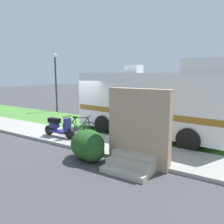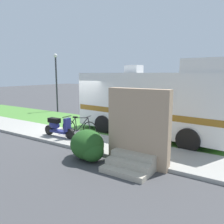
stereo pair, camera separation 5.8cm
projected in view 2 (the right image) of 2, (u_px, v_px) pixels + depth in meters
ground_plane at (78, 131)px, 11.38m from camera, size 80.00×80.00×0.00m
sidewalk at (60, 135)px, 10.39m from camera, size 24.00×2.00×0.12m
grass_strip at (96, 125)px, 12.61m from camera, size 24.00×3.40×0.08m
motorhome_rv at (155, 101)px, 10.29m from camera, size 7.15×3.12×3.37m
scooter at (58, 126)px, 9.90m from camera, size 1.69×0.50×0.97m
bicycle at (79, 127)px, 10.07m from camera, size 1.72×0.52×0.89m
pickup_truck_near at (143, 101)px, 15.56m from camera, size 5.25×2.20×1.81m
pickup_truck_far at (170, 98)px, 17.63m from camera, size 5.40×2.38×1.81m
porch_steps at (136, 136)px, 6.93m from camera, size 2.00×1.26×2.40m
bush_by_porch at (87, 146)px, 7.57m from camera, size 1.39×1.05×0.99m
bottle_green at (125, 145)px, 8.37m from camera, size 0.08×0.08×0.28m
street_lamp_post at (56, 77)px, 16.77m from camera, size 0.28×0.28×4.27m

